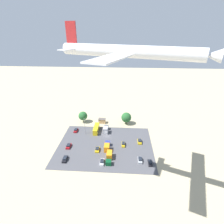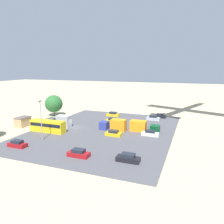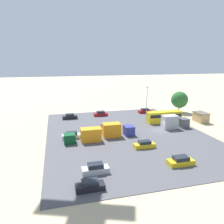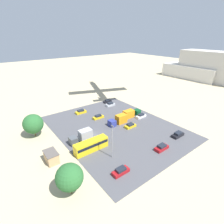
% 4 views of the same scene
% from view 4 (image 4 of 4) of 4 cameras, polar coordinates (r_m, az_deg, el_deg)
% --- Properties ---
extents(ground_plane, '(400.00, 400.00, 0.00)m').
position_cam_4_polar(ground_plane, '(58.90, -6.15, -7.58)').
color(ground_plane, tan).
extents(parking_lot_surface, '(49.10, 38.20, 0.08)m').
position_cam_4_polar(parking_lot_surface, '(63.33, 0.94, -4.95)').
color(parking_lot_surface, '#4C4C51').
rests_on(parking_lot_surface, ground).
extents(shed_building, '(4.59, 3.04, 2.91)m').
position_cam_4_polar(shed_building, '(49.69, -19.20, -13.67)').
color(shed_building, tan).
rests_on(shed_building, ground).
extents(bus, '(2.60, 10.15, 3.23)m').
position_cam_4_polar(bus, '(51.05, -6.83, -10.69)').
color(bus, gold).
rests_on(bus, ground).
extents(parked_car_0, '(1.96, 4.24, 1.45)m').
position_cam_4_polar(parked_car_0, '(63.22, 6.00, -4.47)').
color(parked_car_0, gold).
rests_on(parked_car_0, ground).
extents(parked_car_1, '(1.76, 4.13, 1.46)m').
position_cam_4_polar(parked_car_1, '(85.69, -1.48, 3.55)').
color(parked_car_1, black).
rests_on(parked_car_1, ground).
extents(parked_car_2, '(1.80, 4.39, 1.64)m').
position_cam_4_polar(parked_car_2, '(81.46, -0.57, 2.49)').
color(parked_car_2, '#ADB2B7').
rests_on(parked_car_2, ground).
extents(parked_car_3, '(1.80, 4.39, 1.55)m').
position_cam_4_polar(parked_car_3, '(44.28, 2.86, -18.73)').
color(parked_car_3, maroon).
rests_on(parked_car_3, ground).
extents(parked_car_4, '(1.75, 4.44, 1.50)m').
position_cam_4_polar(parked_car_4, '(71.12, 9.44, -1.26)').
color(parked_car_4, silver).
rests_on(parked_car_4, ground).
extents(parked_car_5, '(1.96, 4.45, 1.56)m').
position_cam_4_polar(parked_car_5, '(53.61, 15.88, -11.09)').
color(parked_car_5, maroon).
rests_on(parked_car_5, ground).
extents(parked_car_6, '(1.98, 4.59, 1.54)m').
position_cam_4_polar(parked_car_6, '(75.01, -10.15, 0.08)').
color(parked_car_6, gold).
rests_on(parked_car_6, ground).
extents(parked_car_7, '(1.71, 4.47, 1.49)m').
position_cam_4_polar(parked_car_7, '(69.48, -4.52, -1.63)').
color(parked_car_7, gold).
rests_on(parked_car_7, ground).
extents(parked_car_8, '(1.87, 4.53, 1.61)m').
position_cam_4_polar(parked_car_8, '(61.41, 20.72, -6.92)').
color(parked_car_8, black).
rests_on(parked_car_8, ground).
extents(parked_truck_0, '(2.53, 7.29, 3.55)m').
position_cam_4_polar(parked_truck_0, '(55.48, -9.71, -7.92)').
color(parked_truck_0, '#4C5156').
rests_on(parked_truck_0, ground).
extents(parked_truck_1, '(2.56, 7.53, 3.22)m').
position_cam_4_polar(parked_truck_1, '(65.05, 2.19, -2.62)').
color(parked_truck_1, navy).
rests_on(parked_truck_1, ground).
extents(parked_truck_2, '(2.48, 8.14, 2.98)m').
position_cam_4_polar(parked_truck_2, '(70.98, 6.20, -0.46)').
color(parked_truck_2, '#0C4723').
rests_on(parked_truck_2, ground).
extents(tree_near_shed, '(5.73, 5.73, 7.34)m').
position_cam_4_polar(tree_near_shed, '(38.49, -13.72, -19.97)').
color(tree_near_shed, brown).
rests_on(tree_near_shed, ground).
extents(tree_apron_mid, '(6.36, 6.36, 7.72)m').
position_cam_4_polar(tree_apron_mid, '(61.38, -24.35, -3.55)').
color(tree_apron_mid, brown).
rests_on(tree_apron_mid, ground).
extents(light_pole_lot_centre, '(0.90, 0.28, 9.78)m').
position_cam_4_polar(light_pole_lot_centre, '(46.12, 0.09, -9.32)').
color(light_pole_lot_centre, gray).
rests_on(light_pole_lot_centre, ground).
extents(horizon_terminal_block, '(43.06, 15.90, 20.21)m').
position_cam_4_polar(horizon_terminal_block, '(143.25, 29.89, 12.75)').
color(horizon_terminal_block, beige).
rests_on(horizon_terminal_block, ground).
extents(horizon_parking_garage, '(40.47, 20.78, 9.28)m').
position_cam_4_polar(horizon_parking_garage, '(149.93, 24.80, 11.94)').
color(horizon_parking_garage, silver).
rests_on(horizon_parking_garage, ground).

